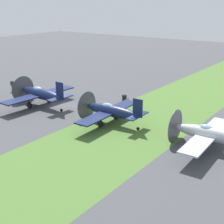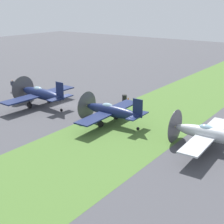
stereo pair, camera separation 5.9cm
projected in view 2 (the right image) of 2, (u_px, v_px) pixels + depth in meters
The scene contains 8 objects.
ground_plane at pixel (62, 106), 40.64m from camera, with size 160.00×160.00×0.00m, color #424247.
grass_verge at pixel (136, 125), 34.48m from camera, with size 120.00×11.00×0.01m, color #476B2D.
airplane_lead at pixel (41, 94), 40.42m from camera, with size 10.45×8.29×3.73m.
airplane_wingman at pixel (111, 111), 34.45m from camera, with size 9.63×7.64×3.44m.
airplane_trail at pixel (210, 134), 28.36m from camera, with size 9.67×7.67×3.45m.
ground_crew_chief at pixel (13, 85), 47.21m from camera, with size 0.38×0.58×1.73m.
fuel_drum at pixel (124, 98), 42.56m from camera, with size 0.60×0.60×0.90m, color black.
runway_marker_cone at pixel (128, 99), 43.03m from camera, with size 0.36×0.36×0.44m, color orange.
Camera 2 is at (-27.45, -28.00, 12.39)m, focal length 52.04 mm.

